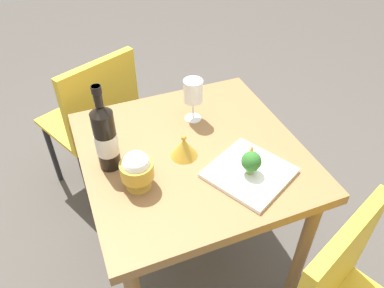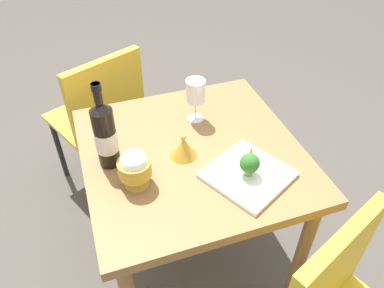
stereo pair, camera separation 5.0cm
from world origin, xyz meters
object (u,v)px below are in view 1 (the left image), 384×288
object	(u,v)px
chair_by_wall	(96,115)
rice_bowl_lid	(184,147)
wine_glass	(193,92)
wine_bottle	(106,137)
rice_bowl	(137,170)
carrot_garnish_left	(252,151)
serving_plate	(249,173)
broccoli_floret	(251,162)

from	to	relation	value
chair_by_wall	rice_bowl_lid	world-z (taller)	chair_by_wall
wine_glass	rice_bowl_lid	world-z (taller)	wine_glass
wine_bottle	rice_bowl	size ratio (longest dim) A/B	2.30
wine_bottle	rice_bowl	world-z (taller)	wine_bottle
carrot_garnish_left	chair_by_wall	bearing A→B (deg)	-149.60
rice_bowl_lid	serving_plate	size ratio (longest dim) A/B	0.30
serving_plate	wine_bottle	bearing A→B (deg)	-117.25
chair_by_wall	wine_glass	distance (m)	0.65
rice_bowl_lid	wine_glass	bearing A→B (deg)	149.79
rice_bowl_lid	broccoli_floret	xyz separation A→B (m)	(0.18, 0.17, 0.03)
wine_bottle	rice_bowl_lid	size ratio (longest dim) A/B	3.25
chair_by_wall	wine_bottle	distance (m)	0.68
carrot_garnish_left	broccoli_floret	bearing A→B (deg)	-30.84
rice_bowl	broccoli_floret	distance (m)	0.38
wine_glass	serving_plate	xyz separation A→B (m)	(0.37, 0.06, -0.12)
rice_bowl_lid	broccoli_floret	world-z (taller)	broccoli_floret
rice_bowl_lid	broccoli_floret	distance (m)	0.25
rice_bowl	serving_plate	world-z (taller)	rice_bowl
wine_bottle	serving_plate	world-z (taller)	wine_bottle
chair_by_wall	carrot_garnish_left	distance (m)	0.90
chair_by_wall	broccoli_floret	xyz separation A→B (m)	(0.82, 0.40, 0.26)
serving_plate	carrot_garnish_left	distance (m)	0.08
wine_bottle	rice_bowl	distance (m)	0.16
chair_by_wall	broccoli_floret	distance (m)	0.95
serving_plate	wine_glass	bearing A→B (deg)	-170.54
wine_glass	carrot_garnish_left	xyz separation A→B (m)	(0.30, 0.10, -0.09)
rice_bowl_lid	serving_plate	world-z (taller)	rice_bowl_lid
rice_bowl	rice_bowl_lid	size ratio (longest dim) A/B	1.42
chair_by_wall	rice_bowl_lid	size ratio (longest dim) A/B	8.50
chair_by_wall	wine_bottle	size ratio (longest dim) A/B	2.61
chair_by_wall	carrot_garnish_left	xyz separation A→B (m)	(0.75, 0.44, 0.24)
chair_by_wall	wine_bottle	world-z (taller)	wine_bottle
rice_bowl	rice_bowl_lid	distance (m)	0.21
wine_glass	wine_bottle	bearing A→B (deg)	-68.73
chair_by_wall	wine_glass	xyz separation A→B (m)	(0.45, 0.34, 0.33)
wine_bottle	broccoli_floret	xyz separation A→B (m)	(0.23, 0.43, -0.06)
chair_by_wall	rice_bowl	world-z (taller)	rice_bowl
chair_by_wall	wine_glass	size ratio (longest dim) A/B	4.75
rice_bowl	chair_by_wall	bearing A→B (deg)	-177.19
wine_glass	serving_plate	bearing A→B (deg)	9.46
rice_bowl	rice_bowl_lid	world-z (taller)	rice_bowl
serving_plate	broccoli_floret	distance (m)	0.06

